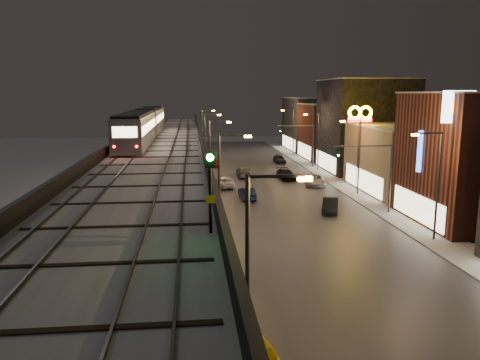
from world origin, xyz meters
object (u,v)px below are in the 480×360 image
rail_signal (210,176)px  subway_train (144,124)px  car_taxi (253,349)px  car_onc_silver (330,206)px  car_onc_dark (315,180)px  car_onc_red (279,159)px  car_onc_white (286,175)px  sign_citgo (457,125)px  car_far_white (213,163)px  car_near_white (247,194)px  car_mid_dark (244,172)px  car_mid_silver (225,182)px

rail_signal → subway_train: bearing=98.8°
car_taxi → car_onc_silver: bearing=-129.1°
car_onc_dark → car_onc_red: car_onc_dark is taller
car_onc_white → sign_citgo: bearing=-78.0°
car_far_white → car_near_white: bearing=80.9°
sign_citgo → car_taxi: bearing=-138.4°
car_taxi → car_onc_white: car_onc_white is taller
car_onc_red → car_onc_silver: bearing=-94.4°
car_onc_silver → car_onc_red: 34.24m
car_near_white → car_taxi: bearing=80.6°
rail_signal → car_near_white: (5.54, 34.36, -8.19)m
car_near_white → sign_citgo: sign_citgo is taller
car_far_white → car_onc_dark: bearing=110.1°
subway_train → car_near_white: (11.94, -7.05, -7.62)m
subway_train → car_mid_dark: (13.24, 7.61, -7.60)m
car_mid_silver → car_onc_red: size_ratio=1.18×
car_mid_dark → car_onc_white: car_mid_dark is taller
car_onc_white → car_taxi: bearing=-107.4°
car_onc_white → car_mid_dark: bearing=150.5°
car_taxi → car_mid_silver: 40.08m
rail_signal → car_onc_white: rail_signal is taller
car_taxi → car_onc_red: 61.63m
rail_signal → car_taxi: rail_signal is taller
car_mid_dark → sign_citgo: bearing=115.5°
sign_citgo → car_near_white: bearing=133.0°
car_taxi → car_far_white: bearing=-106.4°
rail_signal → car_onc_red: size_ratio=0.76×
subway_train → car_near_white: 15.83m
car_near_white → car_mid_dark: bearing=-98.2°
car_onc_red → sign_citgo: size_ratio=0.34×
car_onc_dark → rail_signal: bearing=-100.1°
car_taxi → sign_citgo: sign_citgo is taller
rail_signal → car_onc_dark: rail_signal is taller
car_taxi → sign_citgo: size_ratio=0.32×
car_taxi → car_onc_silver: 28.50m
car_near_white → subway_train: bearing=-33.7°
car_taxi → rail_signal: bearing=24.5°
car_mid_dark → car_onc_white: size_ratio=1.02×
car_mid_silver → car_onc_white: 10.06m
car_onc_dark → subway_train: bearing=-169.3°
car_far_white → sign_citgo: (17.69, -41.09, 8.87)m
car_mid_dark → car_onc_dark: 11.35m
car_taxi → car_onc_silver: (11.43, 26.11, 0.07)m
car_near_white → car_onc_white: (6.98, 11.95, 0.01)m
car_onc_silver → car_onc_red: car_onc_silver is taller
car_mid_dark → car_onc_silver: (6.49, -21.32, 0.00)m
car_taxi → car_near_white: bearing=-111.8°
car_mid_silver → car_onc_silver: (9.72, -13.93, 0.04)m
car_mid_silver → sign_citgo: 30.26m
car_taxi → car_near_white: size_ratio=0.91×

